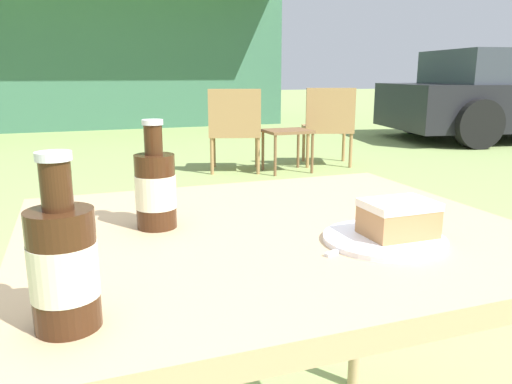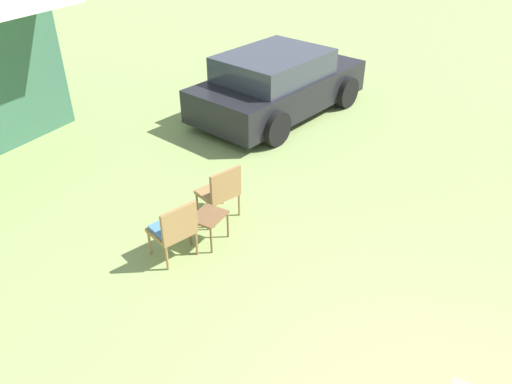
{
  "view_description": "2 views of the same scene",
  "coord_description": "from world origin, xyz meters",
  "px_view_note": "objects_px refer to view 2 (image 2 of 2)",
  "views": [
    {
      "loc": [
        -0.37,
        -0.9,
        1.02
      ],
      "look_at": [
        0.0,
        0.1,
        0.77
      ],
      "focal_mm": 35.0,
      "sensor_mm": 36.0,
      "label": 1
    },
    {
      "loc": [
        -2.83,
        0.5,
        4.42
      ],
      "look_at": [
        1.99,
        3.3,
        0.9
      ],
      "focal_mm": 35.0,
      "sensor_mm": 36.0,
      "label": 2
    }
  ],
  "objects_px": {
    "wicker_chair_cushioned": "(174,228)",
    "wicker_chair_plain": "(221,190)",
    "parked_car": "(278,84)",
    "garden_side_table": "(209,219)"
  },
  "relations": [
    {
      "from": "wicker_chair_cushioned",
      "to": "wicker_chair_plain",
      "type": "distance_m",
      "value": 1.1
    },
    {
      "from": "parked_car",
      "to": "garden_side_table",
      "type": "height_order",
      "value": "parked_car"
    },
    {
      "from": "wicker_chair_cushioned",
      "to": "wicker_chair_plain",
      "type": "xyz_separation_m",
      "value": [
        1.1,
        -0.02,
        0.01
      ]
    },
    {
      "from": "parked_car",
      "to": "wicker_chair_cushioned",
      "type": "height_order",
      "value": "parked_car"
    },
    {
      "from": "garden_side_table",
      "to": "wicker_chair_cushioned",
      "type": "bearing_deg",
      "value": 159.35
    },
    {
      "from": "parked_car",
      "to": "garden_side_table",
      "type": "bearing_deg",
      "value": -153.09
    },
    {
      "from": "wicker_chair_cushioned",
      "to": "wicker_chair_plain",
      "type": "height_order",
      "value": "same"
    },
    {
      "from": "parked_car",
      "to": "wicker_chair_plain",
      "type": "relative_size",
      "value": 4.95
    },
    {
      "from": "wicker_chair_plain",
      "to": "garden_side_table",
      "type": "xyz_separation_m",
      "value": [
        -0.58,
        -0.18,
        -0.11
      ]
    },
    {
      "from": "wicker_chair_plain",
      "to": "parked_car",
      "type": "bearing_deg",
      "value": -144.3
    }
  ]
}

